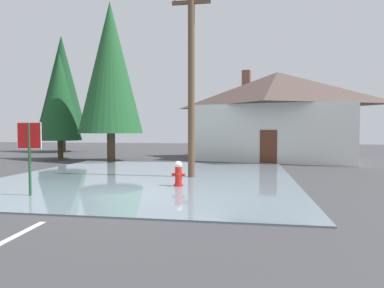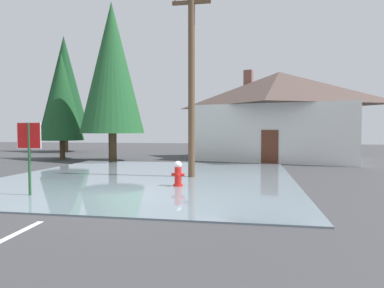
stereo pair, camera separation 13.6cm
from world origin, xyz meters
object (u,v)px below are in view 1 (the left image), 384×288
object	(u,v)px
stop_sign_near	(29,144)
fire_hydrant	(178,174)
pine_tree_short_left	(110,68)
pine_tree_tall_left	(62,84)
utility_pole	(191,79)
house	(277,114)
pine_tree_mid_left	(60,97)

from	to	relation	value
stop_sign_near	fire_hydrant	size ratio (longest dim) A/B	2.43
pine_tree_short_left	pine_tree_tall_left	bearing A→B (deg)	134.47
utility_pole	house	size ratio (longest dim) A/B	0.66
utility_pole	fire_hydrant	bearing A→B (deg)	-91.53
stop_sign_near	house	xyz separation A→B (m)	(8.39, 14.78, 1.49)
pine_tree_short_left	fire_hydrant	bearing A→B (deg)	-54.89
fire_hydrant	stop_sign_near	bearing A→B (deg)	-149.29
utility_pole	house	world-z (taller)	utility_pole
utility_pole	pine_tree_tall_left	xyz separation A→B (m)	(-14.33, 14.65, 2.09)
stop_sign_near	pine_tree_mid_left	world-z (taller)	pine_tree_mid_left
stop_sign_near	fire_hydrant	distance (m)	4.83
utility_pole	house	distance (m)	10.95
fire_hydrant	pine_tree_short_left	xyz separation A→B (m)	(-6.13, 8.72, 5.44)
pine_tree_tall_left	pine_tree_mid_left	distance (m)	8.53
house	stop_sign_near	bearing A→B (deg)	-119.57
house	pine_tree_short_left	xyz separation A→B (m)	(-10.49, -3.67, 2.80)
house	pine_tree_mid_left	bearing A→B (deg)	-169.76
utility_pole	pine_tree_tall_left	world-z (taller)	pine_tree_tall_left
house	fire_hydrant	bearing A→B (deg)	-109.38
stop_sign_near	utility_pole	distance (m)	6.75
fire_hydrant	house	xyz separation A→B (m)	(4.36, 12.39, 2.64)
stop_sign_near	pine_tree_short_left	xyz separation A→B (m)	(-2.10, 11.12, 4.29)
fire_hydrant	pine_tree_short_left	bearing A→B (deg)	125.11
fire_hydrant	pine_tree_mid_left	xyz separation A→B (m)	(-10.21, 9.76, 3.80)
house	pine_tree_mid_left	size ratio (longest dim) A/B	1.64
pine_tree_mid_left	pine_tree_short_left	distance (m)	4.52
stop_sign_near	pine_tree_tall_left	xyz separation A→B (m)	(-10.23, 19.40, 4.58)
pine_tree_mid_left	utility_pole	bearing A→B (deg)	-35.74
pine_tree_mid_left	stop_sign_near	bearing A→B (deg)	-63.04
fire_hydrant	house	world-z (taller)	house
pine_tree_tall_left	fire_hydrant	bearing A→B (deg)	-50.01
fire_hydrant	utility_pole	xyz separation A→B (m)	(0.06, 2.36, 3.63)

